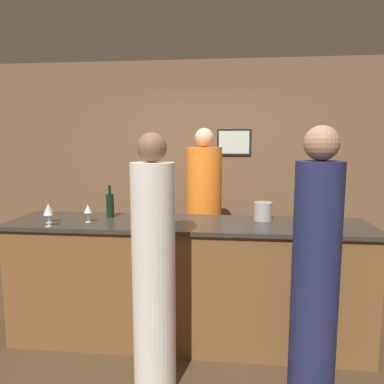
% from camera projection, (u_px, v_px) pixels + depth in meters
% --- Properties ---
extents(ground_plane, '(14.00, 14.00, 0.00)m').
position_uv_depth(ground_plane, '(187.00, 339.00, 3.37)').
color(ground_plane, '#4C3823').
extents(back_wall, '(8.00, 0.08, 2.80)m').
position_uv_depth(back_wall, '(204.00, 169.00, 4.97)').
color(back_wall, brown).
rests_on(back_wall, ground_plane).
extents(bar_counter, '(3.11, 0.70, 1.07)m').
position_uv_depth(bar_counter, '(187.00, 282.00, 3.30)').
color(bar_counter, brown).
rests_on(bar_counter, ground_plane).
extents(bartender, '(0.37, 0.37, 1.90)m').
position_uv_depth(bartender, '(204.00, 224.00, 4.00)').
color(bartender, orange).
rests_on(bartender, ground_plane).
extents(guest_0, '(0.31, 0.31, 1.87)m').
position_uv_depth(guest_0, '(315.00, 278.00, 2.44)').
color(guest_0, '#1E234C').
rests_on(guest_0, ground_plane).
extents(guest_1, '(0.30, 0.30, 1.83)m').
position_uv_depth(guest_1, '(154.00, 273.00, 2.60)').
color(guest_1, silver).
rests_on(guest_1, ground_plane).
extents(wine_bottle_0, '(0.07, 0.07, 0.30)m').
position_uv_depth(wine_bottle_0, '(110.00, 205.00, 3.42)').
color(wine_bottle_0, black).
rests_on(wine_bottle_0, bar_counter).
extents(ice_bucket, '(0.16, 0.16, 0.16)m').
position_uv_depth(ice_bucket, '(263.00, 211.00, 3.29)').
color(ice_bucket, '#9E9993').
rests_on(ice_bucket, bar_counter).
extents(wine_glass_0, '(0.07, 0.07, 0.17)m').
position_uv_depth(wine_glass_0, '(48.00, 208.00, 3.18)').
color(wine_glass_0, silver).
rests_on(wine_glass_0, bar_counter).
extents(wine_glass_1, '(0.08, 0.08, 0.17)m').
position_uv_depth(wine_glass_1, '(48.00, 211.00, 3.05)').
color(wine_glass_1, silver).
rests_on(wine_glass_1, bar_counter).
extents(wine_glass_2, '(0.07, 0.07, 0.16)m').
position_uv_depth(wine_glass_2, '(88.00, 209.00, 3.21)').
color(wine_glass_2, silver).
rests_on(wine_glass_2, bar_counter).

